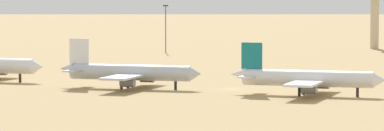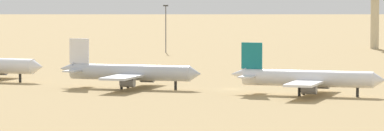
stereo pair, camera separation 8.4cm
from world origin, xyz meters
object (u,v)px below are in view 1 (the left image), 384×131
(control_tower, at_px, (375,8))
(parked_jet_white_2, at_px, (129,72))
(light_pole_west, at_px, (166,25))
(parked_jet_teal_3, at_px, (306,78))

(control_tower, bearing_deg, parked_jet_white_2, -93.63)
(parked_jet_white_2, bearing_deg, light_pole_west, 104.82)
(parked_jet_white_2, relative_size, parked_jet_teal_3, 1.01)
(parked_jet_white_2, xyz_separation_m, parked_jet_teal_3, (42.66, -0.92, -0.05))
(parked_jet_white_2, relative_size, control_tower, 1.34)
(control_tower, distance_m, light_pole_west, 82.98)
(parked_jet_teal_3, xyz_separation_m, control_tower, (-30.46, 193.19, 11.88))
(parked_jet_teal_3, relative_size, control_tower, 1.33)
(parked_jet_teal_3, xyz_separation_m, light_pole_west, (-93.61, 139.67, 6.05))
(parked_jet_white_2, distance_m, light_pole_west, 147.93)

